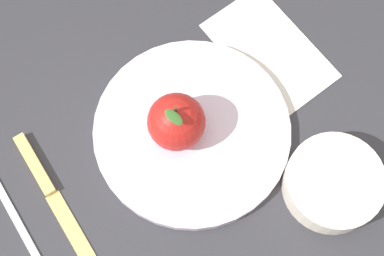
{
  "coord_description": "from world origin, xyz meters",
  "views": [
    {
      "loc": [
        0.18,
        0.07,
        0.67
      ],
      "look_at": [
        -0.04,
        0.03,
        0.02
      ],
      "focal_mm": 52.55,
      "sensor_mm": 36.0,
      "label": 1
    }
  ],
  "objects_px": {
    "dinner_plate": "(192,131)",
    "linen_napkin": "(270,50)",
    "apple": "(176,122)",
    "side_bowl": "(334,183)",
    "knife": "(49,190)"
  },
  "relations": [
    {
      "from": "apple",
      "to": "side_bowl",
      "type": "bearing_deg",
      "value": 79.14
    },
    {
      "from": "knife",
      "to": "apple",
      "type": "bearing_deg",
      "value": 123.66
    },
    {
      "from": "apple",
      "to": "side_bowl",
      "type": "xyz_separation_m",
      "value": [
        0.04,
        0.19,
        -0.03
      ]
    },
    {
      "from": "side_bowl",
      "to": "linen_napkin",
      "type": "bearing_deg",
      "value": -151.85
    },
    {
      "from": "side_bowl",
      "to": "linen_napkin",
      "type": "xyz_separation_m",
      "value": [
        -0.17,
        -0.09,
        -0.02
      ]
    },
    {
      "from": "side_bowl",
      "to": "knife",
      "type": "xyz_separation_m",
      "value": [
        0.06,
        -0.33,
        -0.02
      ]
    },
    {
      "from": "apple",
      "to": "side_bowl",
      "type": "height_order",
      "value": "apple"
    },
    {
      "from": "side_bowl",
      "to": "linen_napkin",
      "type": "relative_size",
      "value": 0.67
    },
    {
      "from": "dinner_plate",
      "to": "side_bowl",
      "type": "distance_m",
      "value": 0.18
    },
    {
      "from": "knife",
      "to": "dinner_plate",
      "type": "bearing_deg",
      "value": 122.09
    },
    {
      "from": "apple",
      "to": "side_bowl",
      "type": "relative_size",
      "value": 0.72
    },
    {
      "from": "dinner_plate",
      "to": "knife",
      "type": "xyz_separation_m",
      "value": [
        0.1,
        -0.16,
        -0.01
      ]
    },
    {
      "from": "dinner_plate",
      "to": "linen_napkin",
      "type": "xyz_separation_m",
      "value": [
        -0.13,
        0.08,
        -0.01
      ]
    },
    {
      "from": "apple",
      "to": "knife",
      "type": "distance_m",
      "value": 0.18
    },
    {
      "from": "dinner_plate",
      "to": "knife",
      "type": "bearing_deg",
      "value": -57.91
    }
  ]
}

